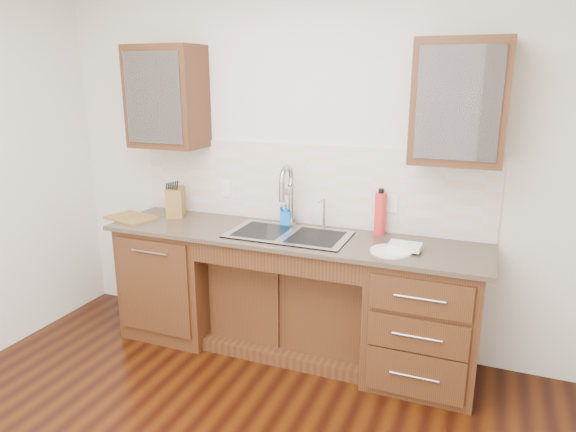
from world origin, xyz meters
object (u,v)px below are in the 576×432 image
at_px(cutting_board, 131,218).
at_px(water_bottle, 380,214).
at_px(knife_block, 176,202).
at_px(soap_bottle, 286,215).
at_px(plate, 391,251).

bearing_deg(cutting_board, water_bottle, 9.54).
distance_m(water_bottle, knife_block, 1.60).
bearing_deg(cutting_board, knife_block, 36.69).
xyz_separation_m(soap_bottle, water_bottle, (0.69, 0.04, 0.07)).
relative_size(knife_block, cutting_board, 0.62).
xyz_separation_m(water_bottle, plate, (0.15, -0.35, -0.14)).
xyz_separation_m(soap_bottle, knife_block, (-0.91, -0.07, 0.03)).
distance_m(soap_bottle, knife_block, 0.91).
distance_m(plate, cutting_board, 2.02).
xyz_separation_m(knife_block, cutting_board, (-0.28, -0.21, -0.10)).
xyz_separation_m(water_bottle, knife_block, (-1.59, -0.11, -0.04)).
relative_size(water_bottle, cutting_board, 0.82).
bearing_deg(knife_block, cutting_board, -166.78).
bearing_deg(water_bottle, cutting_board, -170.46).
bearing_deg(knife_block, soap_bottle, -19.32).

